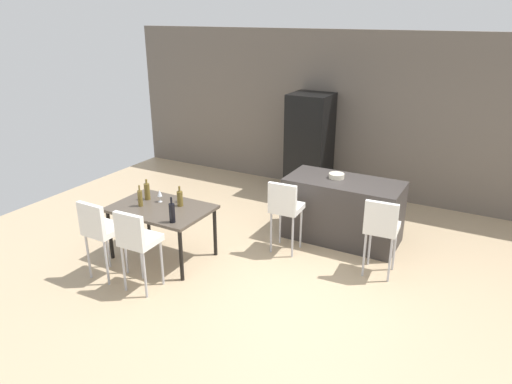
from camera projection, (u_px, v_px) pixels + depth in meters
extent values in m
plane|color=tan|center=(295.00, 268.00, 6.25)|extent=(10.00, 10.00, 0.00)
cube|color=#665B51|center=(372.00, 117.00, 8.30)|extent=(10.00, 0.12, 2.90)
cube|color=#383330|center=(342.00, 210.00, 6.91)|extent=(1.65, 0.80, 0.92)
cube|color=white|center=(287.00, 208.00, 6.51)|extent=(0.42, 0.42, 0.08)
cube|color=white|center=(282.00, 197.00, 6.29)|extent=(0.40, 0.08, 0.36)
cylinder|color=#B2B2B7|center=(280.00, 224.00, 6.83)|extent=(0.03, 0.03, 0.61)
cylinder|color=#B2B2B7|center=(301.00, 228.00, 6.70)|extent=(0.03, 0.03, 0.61)
cylinder|color=#B2B2B7|center=(271.00, 232.00, 6.56)|extent=(0.03, 0.03, 0.61)
cylinder|color=#B2B2B7|center=(293.00, 237.00, 6.43)|extent=(0.03, 0.03, 0.61)
cube|color=white|center=(382.00, 227.00, 5.91)|extent=(0.43, 0.43, 0.08)
cube|color=white|center=(381.00, 216.00, 5.69)|extent=(0.40, 0.09, 0.36)
cylinder|color=#B2B2B7|center=(370.00, 244.00, 6.24)|extent=(0.03, 0.03, 0.61)
cylinder|color=#B2B2B7|center=(394.00, 249.00, 6.11)|extent=(0.03, 0.03, 0.61)
cylinder|color=#B2B2B7|center=(364.00, 255.00, 5.96)|extent=(0.03, 0.03, 0.61)
cylinder|color=#B2B2B7|center=(390.00, 260.00, 5.84)|extent=(0.03, 0.03, 0.61)
cube|color=#4C4238|center=(161.00, 208.00, 6.30)|extent=(1.32, 0.88, 0.04)
cylinder|color=black|center=(148.00, 215.00, 7.02)|extent=(0.05, 0.05, 0.70)
cylinder|color=black|center=(215.00, 232.00, 6.48)|extent=(0.05, 0.05, 0.70)
cylinder|color=black|center=(110.00, 235.00, 6.39)|extent=(0.05, 0.05, 0.70)
cylinder|color=black|center=(181.00, 255.00, 5.85)|extent=(0.05, 0.05, 0.70)
cube|color=white|center=(104.00, 229.00, 5.86)|extent=(0.41, 0.41, 0.08)
cube|color=white|center=(91.00, 218.00, 5.64)|extent=(0.40, 0.07, 0.36)
cylinder|color=#B2B2B7|center=(108.00, 246.00, 6.18)|extent=(0.03, 0.03, 0.61)
cylinder|color=#B2B2B7|center=(126.00, 252.00, 6.03)|extent=(0.03, 0.03, 0.61)
cylinder|color=#B2B2B7|center=(88.00, 256.00, 5.93)|extent=(0.03, 0.03, 0.61)
cylinder|color=#B2B2B7|center=(107.00, 263.00, 5.77)|extent=(0.03, 0.03, 0.61)
cube|color=white|center=(141.00, 240.00, 5.59)|extent=(0.41, 0.41, 0.08)
cube|color=white|center=(129.00, 229.00, 5.37)|extent=(0.40, 0.07, 0.36)
cylinder|color=#B2B2B7|center=(141.00, 257.00, 5.91)|extent=(0.03, 0.03, 0.61)
cylinder|color=#B2B2B7|center=(162.00, 263.00, 5.78)|extent=(0.03, 0.03, 0.61)
cylinder|color=#B2B2B7|center=(124.00, 268.00, 5.65)|extent=(0.03, 0.03, 0.61)
cylinder|color=#B2B2B7|center=(145.00, 275.00, 5.51)|extent=(0.03, 0.03, 0.61)
cylinder|color=brown|center=(180.00, 199.00, 6.30)|extent=(0.08, 0.08, 0.21)
cylinder|color=brown|center=(179.00, 189.00, 6.25)|extent=(0.03, 0.03, 0.07)
cylinder|color=brown|center=(140.00, 198.00, 6.29)|extent=(0.06, 0.06, 0.22)
cylinder|color=brown|center=(139.00, 188.00, 6.24)|extent=(0.02, 0.02, 0.08)
cylinder|color=black|center=(172.00, 213.00, 5.80)|extent=(0.07, 0.07, 0.24)
cylinder|color=black|center=(171.00, 201.00, 5.74)|extent=(0.03, 0.03, 0.09)
cylinder|color=brown|center=(147.00, 192.00, 6.51)|extent=(0.08, 0.08, 0.23)
cylinder|color=brown|center=(146.00, 182.00, 6.46)|extent=(0.03, 0.03, 0.06)
cylinder|color=silver|center=(160.00, 202.00, 6.47)|extent=(0.06, 0.06, 0.00)
cylinder|color=silver|center=(160.00, 199.00, 6.45)|extent=(0.01, 0.01, 0.08)
cone|color=silver|center=(160.00, 193.00, 6.42)|extent=(0.07, 0.07, 0.09)
cylinder|color=silver|center=(181.00, 202.00, 6.47)|extent=(0.06, 0.06, 0.00)
cylinder|color=silver|center=(180.00, 199.00, 6.45)|extent=(0.01, 0.01, 0.08)
cone|color=silver|center=(180.00, 193.00, 6.42)|extent=(0.07, 0.07, 0.09)
cube|color=black|center=(309.00, 145.00, 8.56)|extent=(0.72, 0.68, 1.84)
cylinder|color=beige|center=(337.00, 176.00, 6.83)|extent=(0.22, 0.22, 0.07)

